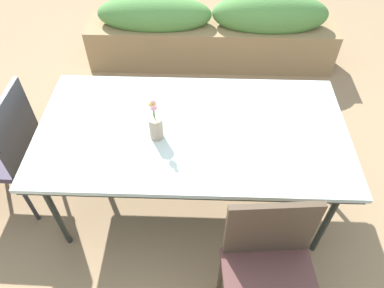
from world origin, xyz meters
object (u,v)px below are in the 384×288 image
object	(u,v)px
dining_table	(192,133)
flower_vase	(156,125)
planter_box	(212,32)
chair_near_right	(270,272)
chair_end_left	(4,146)

from	to	relation	value
dining_table	flower_vase	distance (m)	0.25
dining_table	planter_box	world-z (taller)	planter_box
chair_near_right	planter_box	size ratio (longest dim) A/B	0.37
flower_vase	planter_box	xyz separation A→B (m)	(0.35, 1.80, -0.48)
flower_vase	planter_box	distance (m)	1.90
flower_vase	planter_box	world-z (taller)	flower_vase
planter_box	chair_near_right	bearing A→B (deg)	-84.02
dining_table	chair_end_left	world-z (taller)	chair_end_left
chair_end_left	planter_box	distance (m)	2.20
dining_table	chair_near_right	distance (m)	0.89
chair_near_right	chair_end_left	size ratio (longest dim) A/B	0.99
chair_end_left	planter_box	xyz separation A→B (m)	(1.35, 1.73, -0.18)
chair_end_left	flower_vase	distance (m)	1.05
chair_near_right	chair_end_left	world-z (taller)	chair_end_left
chair_near_right	flower_vase	distance (m)	0.97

